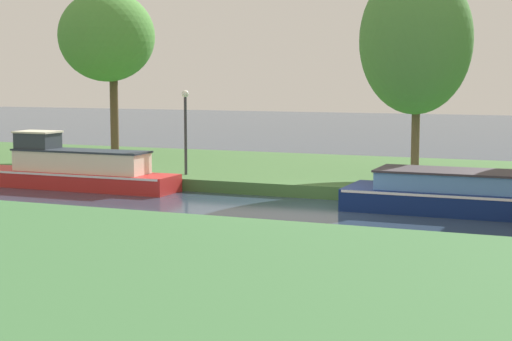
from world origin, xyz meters
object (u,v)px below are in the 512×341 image
object	(u,v)px
navy_barge	(483,196)
willow_tree_left	(107,37)
red_narrowboat	(71,170)
willow_tree_centre	(416,40)
lamp_post	(185,122)
mooring_post_near	(398,178)

from	to	relation	value
navy_barge	willow_tree_left	world-z (taller)	willow_tree_left
red_narrowboat	willow_tree_centre	size ratio (longest dim) A/B	1.11
willow_tree_centre	lamp_post	size ratio (longest dim) A/B	2.43
willow_tree_left	mooring_post_near	distance (m)	14.77
navy_barge	lamp_post	distance (m)	10.50
willow_tree_centre	willow_tree_left	bearing A→B (deg)	173.75
willow_tree_left	mooring_post_near	size ratio (longest dim) A/B	11.08
red_narrowboat	navy_barge	bearing A→B (deg)	-0.00
willow_tree_centre	lamp_post	xyz separation A→B (m)	(-7.32, -2.59, -2.74)
red_narrowboat	mooring_post_near	size ratio (longest dim) A/B	12.61
willow_tree_left	lamp_post	world-z (taller)	willow_tree_left
lamp_post	navy_barge	bearing A→B (deg)	-10.85
willow_tree_centre	navy_barge	bearing A→B (deg)	-57.92
mooring_post_near	red_narrowboat	bearing A→B (deg)	-173.70
navy_barge	mooring_post_near	bearing A→B (deg)	155.32
mooring_post_near	willow_tree_centre	bearing A→B (deg)	93.84
lamp_post	willow_tree_centre	bearing A→B (deg)	19.48
mooring_post_near	lamp_post	bearing A→B (deg)	174.37
willow_tree_centre	mooring_post_near	distance (m)	5.41
red_narrowboat	lamp_post	world-z (taller)	lamp_post
lamp_post	red_narrowboat	bearing A→B (deg)	-149.90
red_narrowboat	mooring_post_near	world-z (taller)	red_narrowboat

